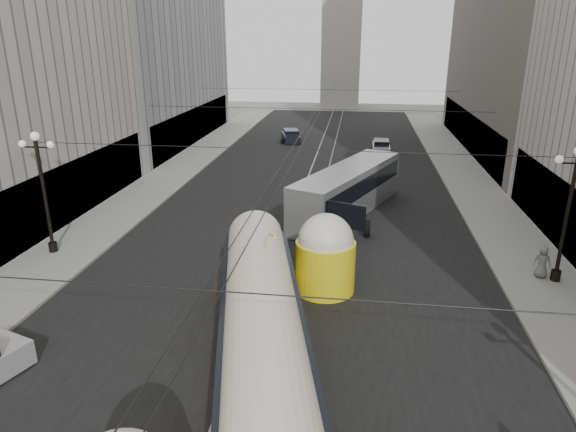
% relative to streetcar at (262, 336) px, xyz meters
% --- Properties ---
extents(road, '(20.00, 85.00, 0.02)m').
position_rel_streetcar_xyz_m(road, '(-0.37, 23.56, -1.81)').
color(road, black).
rests_on(road, ground).
extents(sidewalk_left, '(4.00, 72.00, 0.15)m').
position_rel_streetcar_xyz_m(sidewalk_left, '(-12.37, 27.06, -1.73)').
color(sidewalk_left, gray).
rests_on(sidewalk_left, ground).
extents(sidewalk_right, '(4.00, 72.00, 0.15)m').
position_rel_streetcar_xyz_m(sidewalk_right, '(11.63, 27.06, -1.73)').
color(sidewalk_right, gray).
rests_on(sidewalk_right, ground).
extents(rail_left, '(0.12, 85.00, 0.04)m').
position_rel_streetcar_xyz_m(rail_left, '(-1.12, 23.56, -1.81)').
color(rail_left, gray).
rests_on(rail_left, ground).
extents(rail_right, '(0.12, 85.00, 0.04)m').
position_rel_streetcar_xyz_m(rail_right, '(0.38, 23.56, -1.81)').
color(rail_right, gray).
rests_on(rail_right, ground).
extents(building_left_far, '(12.60, 28.60, 28.60)m').
position_rel_streetcar_xyz_m(building_left_far, '(-20.37, 39.06, 12.50)').
color(building_left_far, '#999999').
rests_on(building_left_far, ground).
extents(distant_tower, '(6.00, 6.00, 31.36)m').
position_rel_streetcar_xyz_m(distant_tower, '(-0.37, 71.06, 13.16)').
color(distant_tower, '#B2AFA8').
rests_on(distant_tower, ground).
extents(lamppost_left_mid, '(1.86, 0.44, 6.37)m').
position_rel_streetcar_xyz_m(lamppost_left_mid, '(-12.97, 9.06, 1.94)').
color(lamppost_left_mid, black).
rests_on(lamppost_left_mid, sidewalk_left).
extents(lamppost_right_mid, '(1.86, 0.44, 6.37)m').
position_rel_streetcar_xyz_m(lamppost_right_mid, '(12.23, 9.06, 1.94)').
color(lamppost_right_mid, black).
rests_on(lamppost_right_mid, sidewalk_right).
extents(catenary, '(25.00, 72.00, 0.23)m').
position_rel_streetcar_xyz_m(catenary, '(-0.25, 22.55, 4.07)').
color(catenary, black).
rests_on(catenary, ground).
extents(streetcar, '(5.84, 16.50, 3.70)m').
position_rel_streetcar_xyz_m(streetcar, '(0.00, 0.00, 0.00)').
color(streetcar, yellow).
rests_on(streetcar, ground).
extents(city_bus, '(6.95, 12.42, 3.04)m').
position_rel_streetcar_xyz_m(city_bus, '(2.32, 17.83, -0.14)').
color(city_bus, '#9FA2A4').
rests_on(city_bus, ground).
extents(sedan_white_far, '(1.70, 4.01, 1.26)m').
position_rel_streetcar_xyz_m(sedan_white_far, '(5.11, 36.83, -1.24)').
color(sedan_white_far, white).
rests_on(sedan_white_far, ground).
extents(sedan_dark_far, '(2.65, 4.41, 1.30)m').
position_rel_streetcar_xyz_m(sedan_dark_far, '(-4.48, 41.29, -1.22)').
color(sedan_dark_far, black).
rests_on(sedan_dark_far, ground).
extents(pedestrian_sidewalk_right, '(0.87, 0.68, 1.56)m').
position_rel_streetcar_xyz_m(pedestrian_sidewalk_right, '(11.65, 9.34, -0.88)').
color(pedestrian_sidewalk_right, slate).
rests_on(pedestrian_sidewalk_right, sidewalk_right).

